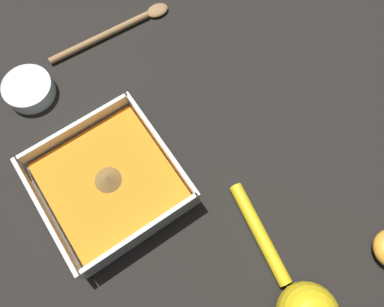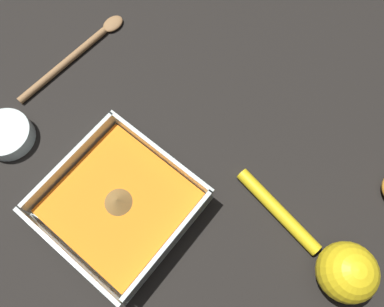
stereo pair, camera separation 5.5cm
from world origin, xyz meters
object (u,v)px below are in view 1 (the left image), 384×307
square_dish (109,183)px  lemon_squeezer (302,305)px  spice_bowl (29,89)px  wooden_spoon (117,29)px

square_dish → lemon_squeezer: bearing=-156.5°
square_dish → lemon_squeezer: size_ratio=0.83×
spice_bowl → wooden_spoon: bearing=-81.3°
square_dish → wooden_spoon: (0.24, -0.15, -0.01)m
lemon_squeezer → wooden_spoon: (0.52, -0.03, -0.03)m
lemon_squeezer → spice_bowl: bearing=-153.6°
wooden_spoon → spice_bowl: bearing=-168.3°
square_dish → spice_bowl: 0.22m
lemon_squeezer → wooden_spoon: size_ratio=1.00×
square_dish → wooden_spoon: 0.28m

